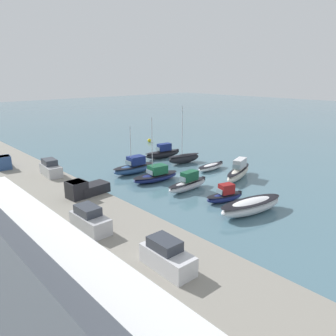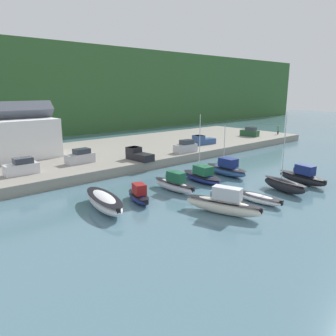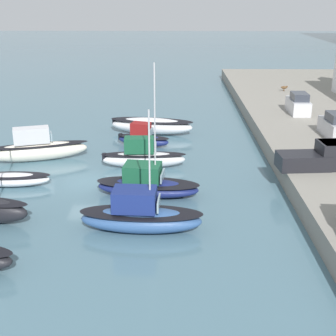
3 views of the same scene
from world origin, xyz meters
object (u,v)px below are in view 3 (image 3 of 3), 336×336
at_px(moored_boat_2, 143,156).
at_px(dog_on_quay, 284,87).
at_px(moored_boat_3, 147,184).
at_px(pickup_truck_1, 318,157).
at_px(parked_car_1, 298,104).
at_px(moored_boat_5, 37,148).
at_px(moored_boat_0, 152,125).
at_px(moored_boat_6, 10,179).
at_px(moored_boat_1, 143,138).
at_px(moored_boat_4, 140,216).
at_px(parked_car_2, 336,127).

distance_m(moored_boat_2, dog_on_quay, 29.94).
bearing_deg(moored_boat_3, moored_boat_2, -166.37).
distance_m(moored_boat_2, pickup_truck_1, 13.22).
bearing_deg(parked_car_1, moored_boat_5, -153.51).
bearing_deg(pickup_truck_1, moored_boat_0, -141.78).
xyz_separation_m(moored_boat_3, parked_car_1, (-18.56, 14.62, 1.49)).
xyz_separation_m(moored_boat_3, dog_on_quay, (-30.60, 15.82, 1.03)).
distance_m(moored_boat_0, moored_boat_5, 12.24).
distance_m(moored_boat_5, dog_on_quay, 34.57).
bearing_deg(moored_boat_6, moored_boat_2, 111.19).
bearing_deg(moored_boat_2, moored_boat_0, 177.20).
relative_size(moored_boat_0, parked_car_1, 2.03).
bearing_deg(moored_boat_2, moored_boat_3, 5.20).
distance_m(moored_boat_0, moored_boat_1, 4.06).
bearing_deg(moored_boat_5, moored_boat_3, 35.64).
height_order(moored_boat_0, moored_boat_1, moored_boat_1).
bearing_deg(moored_boat_0, moored_boat_2, 9.27).
relative_size(moored_boat_4, pickup_truck_1, 1.49).
bearing_deg(moored_boat_6, moored_boat_3, 78.60).
relative_size(moored_boat_0, dog_on_quay, 9.78).
distance_m(moored_boat_1, dog_on_quay, 25.65).
xyz_separation_m(moored_boat_1, parked_car_2, (1.56, 16.72, 1.55)).
height_order(moored_boat_2, moored_boat_3, moored_boat_3).
xyz_separation_m(moored_boat_0, pickup_truck_1, (13.46, 12.39, 1.38)).
height_order(moored_boat_6, parked_car_1, parked_car_1).
bearing_deg(moored_boat_4, parked_car_2, 136.19).
xyz_separation_m(moored_boat_3, moored_boat_5, (-7.07, -9.50, 0.24)).
bearing_deg(moored_boat_2, moored_boat_4, 1.56).
xyz_separation_m(moored_boat_2, parked_car_2, (-4.12, 16.34, 1.41)).
relative_size(parked_car_2, pickup_truck_1, 0.87).
bearing_deg(dog_on_quay, parked_car_2, 4.16).
bearing_deg(moored_boat_3, parked_car_2, 128.74).
bearing_deg(parked_car_2, pickup_truck_1, -116.64).
bearing_deg(moored_boat_5, moored_boat_4, 19.97).
bearing_deg(moored_boat_3, parked_car_1, 148.65).
distance_m(moored_boat_4, parked_car_2, 21.70).
relative_size(moored_boat_0, moored_boat_5, 1.04).
height_order(moored_boat_2, moored_boat_5, moored_boat_5).
distance_m(moored_boat_0, moored_boat_3, 15.32).
bearing_deg(parked_car_1, dog_on_quay, 85.34).
distance_m(parked_car_1, parked_car_2, 8.88).
distance_m(moored_boat_5, moored_boat_6, 5.58).
xyz_separation_m(moored_boat_2, moored_boat_4, (10.75, 0.58, 0.05)).
relative_size(moored_boat_1, parked_car_2, 1.20).
bearing_deg(parked_car_2, moored_boat_3, -149.44).
distance_m(moored_boat_1, pickup_truck_1, 16.12).
bearing_deg(moored_boat_6, moored_boat_0, 142.87).
height_order(moored_boat_1, moored_boat_4, moored_boat_4).
relative_size(moored_boat_1, moored_boat_6, 0.88).
height_order(parked_car_2, pickup_truck_1, parked_car_2).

